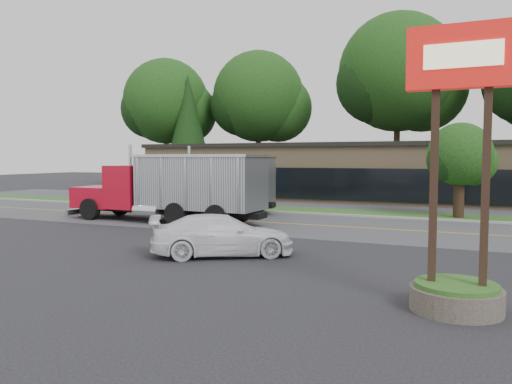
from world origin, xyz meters
TOP-DOWN VIEW (x-y plane):
  - ground at (0.00, 0.00)m, footprint 140.00×140.00m
  - road at (0.00, 9.00)m, footprint 60.00×8.00m
  - center_line at (0.00, 9.00)m, footprint 60.00×0.12m
  - curb at (0.00, 13.20)m, footprint 60.00×0.30m
  - grass_verge at (0.00, 15.00)m, footprint 60.00×3.40m
  - far_parking at (0.00, 20.00)m, footprint 60.00×7.00m
  - strip_mall at (2.00, 26.00)m, footprint 32.00×12.00m
  - bilo_sign at (10.50, -2.50)m, footprint 2.20×1.90m
  - tree_far_a at (-19.85, 32.12)m, footprint 9.68×9.11m
  - tree_far_b at (-9.85, 34.12)m, footprint 9.93×9.35m
  - tree_far_c at (4.18, 34.14)m, footprint 11.52×10.84m
  - evergreen_left at (-16.00, 30.00)m, footprint 5.09×5.09m
  - tree_verge at (10.05, 15.04)m, footprint 3.57×3.36m
  - dump_truck_red at (-2.82, 7.27)m, footprint 10.78×2.93m
  - dump_truck_blue at (-2.71, 11.53)m, footprint 7.55×3.68m
  - rally_car at (3.20, 0.79)m, footprint 4.97×4.12m

SIDE VIEW (x-z plane):
  - ground at x=0.00m, z-range 0.00..0.00m
  - road at x=0.00m, z-range -0.01..0.01m
  - center_line at x=0.00m, z-range 0.00..0.00m
  - curb at x=0.00m, z-range -0.06..0.06m
  - grass_verge at x=0.00m, z-range -0.01..0.01m
  - far_parking at x=0.00m, z-range -0.01..0.01m
  - rally_car at x=3.20m, z-range 0.00..1.36m
  - dump_truck_blue at x=-2.71m, z-range 0.12..3.48m
  - dump_truck_red at x=-2.82m, z-range 0.13..3.49m
  - strip_mall at x=2.00m, z-range 0.00..4.00m
  - bilo_sign at x=10.50m, z-range -0.95..5.00m
  - tree_verge at x=10.05m, z-range 0.69..5.77m
  - evergreen_left at x=-16.00m, z-range 0.57..12.14m
  - tree_far_a at x=-19.85m, z-range 1.91..15.71m
  - tree_far_b at x=-9.85m, z-range 1.96..16.12m
  - tree_far_c at x=4.18m, z-range 2.27..18.71m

